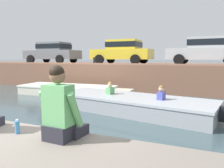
{
  "coord_description": "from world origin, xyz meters",
  "views": [
    {
      "loc": [
        2.38,
        -2.6,
        1.96
      ],
      "look_at": [
        -0.06,
        3.18,
        1.21
      ],
      "focal_mm": 35.0,
      "sensor_mm": 36.0,
      "label": 1
    }
  ],
  "objects_px": {
    "boat_moored_west_cream": "(72,90)",
    "bottle_drink": "(17,127)",
    "motorboat_passing": "(123,103)",
    "car_left_inner_yellow": "(123,51)",
    "car_centre_silver": "(206,50)",
    "person_seated_right": "(61,111)",
    "mooring_bollard_west": "(27,60)",
    "car_leftmost_grey": "(53,52)",
    "mooring_bollard_mid": "(94,60)"
  },
  "relations": [
    {
      "from": "car_centre_silver",
      "to": "bottle_drink",
      "type": "bearing_deg",
      "value": -101.97
    },
    {
      "from": "mooring_bollard_west",
      "to": "mooring_bollard_mid",
      "type": "bearing_deg",
      "value": 0.0
    },
    {
      "from": "boat_moored_west_cream",
      "to": "bottle_drink",
      "type": "relative_size",
      "value": 30.49
    },
    {
      "from": "car_leftmost_grey",
      "to": "mooring_bollard_west",
      "type": "distance_m",
      "value": 2.0
    },
    {
      "from": "mooring_bollard_west",
      "to": "mooring_bollard_mid",
      "type": "xyz_separation_m",
      "value": [
        5.31,
        0.0,
        0.0
      ]
    },
    {
      "from": "boat_moored_west_cream",
      "to": "mooring_bollard_west",
      "type": "xyz_separation_m",
      "value": [
        -5.04,
        2.11,
        1.57
      ]
    },
    {
      "from": "motorboat_passing",
      "to": "car_left_inner_yellow",
      "type": "height_order",
      "value": "car_left_inner_yellow"
    },
    {
      "from": "boat_moored_west_cream",
      "to": "bottle_drink",
      "type": "distance_m",
      "value": 8.71
    },
    {
      "from": "motorboat_passing",
      "to": "car_leftmost_grey",
      "type": "height_order",
      "value": "car_leftmost_grey"
    },
    {
      "from": "motorboat_passing",
      "to": "bottle_drink",
      "type": "xyz_separation_m",
      "value": [
        0.36,
        -5.34,
        0.71
      ]
    },
    {
      "from": "car_centre_silver",
      "to": "boat_moored_west_cream",
      "type": "bearing_deg",
      "value": -150.18
    },
    {
      "from": "boat_moored_west_cream",
      "to": "motorboat_passing",
      "type": "height_order",
      "value": "motorboat_passing"
    },
    {
      "from": "mooring_bollard_mid",
      "to": "car_centre_silver",
      "type": "bearing_deg",
      "value": 14.68
    },
    {
      "from": "car_leftmost_grey",
      "to": "car_left_inner_yellow",
      "type": "distance_m",
      "value": 5.6
    },
    {
      "from": "motorboat_passing",
      "to": "person_seated_right",
      "type": "relative_size",
      "value": 7.49
    },
    {
      "from": "person_seated_right",
      "to": "motorboat_passing",
      "type": "bearing_deg",
      "value": 101.19
    },
    {
      "from": "car_left_inner_yellow",
      "to": "mooring_bollard_mid",
      "type": "bearing_deg",
      "value": -127.45
    },
    {
      "from": "car_centre_silver",
      "to": "mooring_bollard_west",
      "type": "bearing_deg",
      "value": -171.92
    },
    {
      "from": "boat_moored_west_cream",
      "to": "bottle_drink",
      "type": "xyz_separation_m",
      "value": [
        4.14,
        -7.63,
        0.76
      ]
    },
    {
      "from": "motorboat_passing",
      "to": "mooring_bollard_mid",
      "type": "height_order",
      "value": "mooring_bollard_mid"
    },
    {
      "from": "car_centre_silver",
      "to": "motorboat_passing",
      "type": "bearing_deg",
      "value": -114.63
    },
    {
      "from": "bottle_drink",
      "to": "car_leftmost_grey",
      "type": "bearing_deg",
      "value": 125.8
    },
    {
      "from": "mooring_bollard_west",
      "to": "mooring_bollard_mid",
      "type": "height_order",
      "value": "same"
    },
    {
      "from": "car_left_inner_yellow",
      "to": "boat_moored_west_cream",
      "type": "bearing_deg",
      "value": -112.19
    },
    {
      "from": "motorboat_passing",
      "to": "person_seated_right",
      "type": "bearing_deg",
      "value": -78.81
    },
    {
      "from": "car_left_inner_yellow",
      "to": "mooring_bollard_west",
      "type": "relative_size",
      "value": 8.81
    },
    {
      "from": "car_leftmost_grey",
      "to": "mooring_bollard_mid",
      "type": "bearing_deg",
      "value": -20.77
    },
    {
      "from": "boat_moored_west_cream",
      "to": "mooring_bollard_west",
      "type": "height_order",
      "value": "mooring_bollard_west"
    },
    {
      "from": "boat_moored_west_cream",
      "to": "person_seated_right",
      "type": "bearing_deg",
      "value": -57.45
    },
    {
      "from": "car_left_inner_yellow",
      "to": "mooring_bollard_mid",
      "type": "distance_m",
      "value": 2.16
    },
    {
      "from": "person_seated_right",
      "to": "boat_moored_west_cream",
      "type": "bearing_deg",
      "value": 122.55
    },
    {
      "from": "motorboat_passing",
      "to": "mooring_bollard_west",
      "type": "distance_m",
      "value": 9.97
    },
    {
      "from": "car_leftmost_grey",
      "to": "motorboat_passing",
      "type": "bearing_deg",
      "value": -37.61
    },
    {
      "from": "motorboat_passing",
      "to": "bottle_drink",
      "type": "distance_m",
      "value": 5.39
    },
    {
      "from": "car_centre_silver",
      "to": "car_left_inner_yellow",
      "type": "bearing_deg",
      "value": 179.98
    },
    {
      "from": "boat_moored_west_cream",
      "to": "car_leftmost_grey",
      "type": "bearing_deg",
      "value": 137.31
    },
    {
      "from": "boat_moored_west_cream",
      "to": "car_left_inner_yellow",
      "type": "height_order",
      "value": "car_left_inner_yellow"
    },
    {
      "from": "car_leftmost_grey",
      "to": "boat_moored_west_cream",
      "type": "bearing_deg",
      "value": -42.69
    },
    {
      "from": "bottle_drink",
      "to": "person_seated_right",
      "type": "bearing_deg",
      "value": 6.72
    },
    {
      "from": "car_left_inner_yellow",
      "to": "car_centre_silver",
      "type": "bearing_deg",
      "value": -0.02
    },
    {
      "from": "car_leftmost_grey",
      "to": "car_centre_silver",
      "type": "height_order",
      "value": "same"
    },
    {
      "from": "car_leftmost_grey",
      "to": "car_left_inner_yellow",
      "type": "xyz_separation_m",
      "value": [
        5.6,
        -0.0,
        -0.0
      ]
    },
    {
      "from": "car_leftmost_grey",
      "to": "mooring_bollard_west",
      "type": "relative_size",
      "value": 9.37
    },
    {
      "from": "car_leftmost_grey",
      "to": "mooring_bollard_mid",
      "type": "xyz_separation_m",
      "value": [
        4.34,
        -1.65,
        -0.61
      ]
    },
    {
      "from": "mooring_bollard_west",
      "to": "bottle_drink",
      "type": "height_order",
      "value": "mooring_bollard_west"
    },
    {
      "from": "motorboat_passing",
      "to": "mooring_bollard_west",
      "type": "height_order",
      "value": "mooring_bollard_west"
    },
    {
      "from": "person_seated_right",
      "to": "car_centre_silver",
      "type": "bearing_deg",
      "value": 81.29
    },
    {
      "from": "car_left_inner_yellow",
      "to": "car_centre_silver",
      "type": "distance_m",
      "value": 5.02
    },
    {
      "from": "boat_moored_west_cream",
      "to": "motorboat_passing",
      "type": "distance_m",
      "value": 4.42
    },
    {
      "from": "motorboat_passing",
      "to": "mooring_bollard_mid",
      "type": "distance_m",
      "value": 5.83
    }
  ]
}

